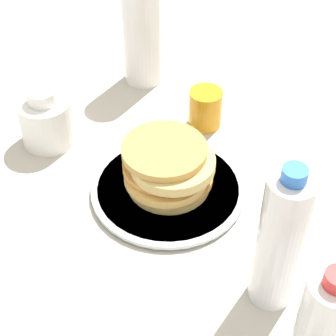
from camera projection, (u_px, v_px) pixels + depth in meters
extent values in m
plane|color=#BCB7AD|center=(157.00, 194.00, 0.93)|extent=(4.00, 4.00, 0.00)
cylinder|color=silver|center=(168.00, 189.00, 0.93)|extent=(0.23, 0.23, 0.01)
cylinder|color=silver|center=(168.00, 188.00, 0.93)|extent=(0.25, 0.25, 0.01)
cylinder|color=#D7B96A|center=(169.00, 182.00, 0.92)|extent=(0.14, 0.14, 0.01)
cylinder|color=#BB8642|center=(171.00, 176.00, 0.91)|extent=(0.14, 0.14, 0.01)
cylinder|color=tan|center=(166.00, 173.00, 0.90)|extent=(0.14, 0.14, 0.01)
cylinder|color=#C88B44|center=(165.00, 165.00, 0.90)|extent=(0.14, 0.14, 0.01)
cylinder|color=#D3B76C|center=(173.00, 164.00, 0.88)|extent=(0.14, 0.14, 0.02)
cylinder|color=tan|center=(164.00, 150.00, 0.88)|extent=(0.14, 0.14, 0.01)
cylinder|color=orange|center=(205.00, 108.00, 1.04)|extent=(0.06, 0.06, 0.07)
cylinder|color=white|center=(47.00, 122.00, 1.00)|extent=(0.10, 0.10, 0.09)
cylinder|color=white|center=(42.00, 96.00, 0.96)|extent=(0.05, 0.05, 0.02)
cylinder|color=white|center=(142.00, 30.00, 1.09)|extent=(0.08, 0.08, 0.23)
cylinder|color=white|center=(321.00, 326.00, 0.66)|extent=(0.06, 0.06, 0.17)
cylinder|color=white|center=(280.00, 243.00, 0.71)|extent=(0.06, 0.06, 0.22)
cylinder|color=blue|center=(295.00, 175.00, 0.63)|extent=(0.03, 0.03, 0.02)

